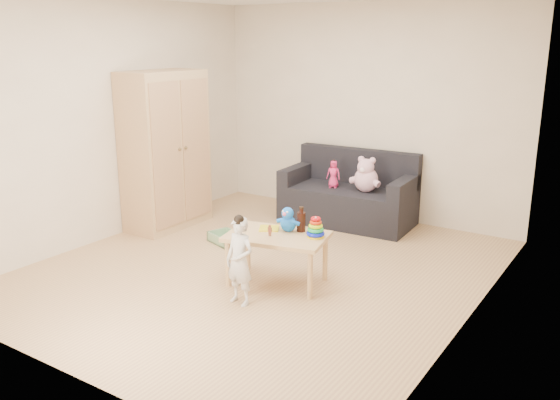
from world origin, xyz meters
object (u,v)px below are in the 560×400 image
Objects in this scene: toddler at (240,262)px; sofa at (348,205)px; play_table at (277,259)px; wardrobe at (165,150)px.

sofa is at bearing 102.28° from toddler.
toddler is at bearing -92.26° from play_table.
play_table is 0.55m from toddler.
play_table is at bearing -19.59° from wardrobe.
wardrobe reaches higher than toddler.
sofa is at bearing 98.58° from play_table.
toddler reaches higher than sofa.
toddler is at bearing -31.90° from wardrobe.
play_table reaches higher than sofa.
toddler is (2.03, -1.26, -0.54)m from wardrobe.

